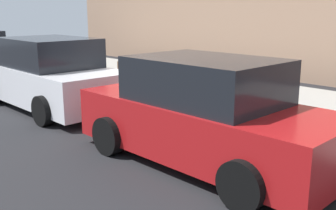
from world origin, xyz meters
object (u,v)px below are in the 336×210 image
(parked_car_red_0, at_px, (205,115))
(suitcase_silver_3, at_px, (195,93))
(fire_hydrant, at_px, (140,80))
(bollard_post, at_px, (120,77))
(suitcase_teal_2, at_px, (212,99))
(suitcase_red_4, at_px, (176,93))
(suitcase_maroon_0, at_px, (254,111))
(suitcase_black_1, at_px, (230,106))
(suitcase_navy_5, at_px, (163,86))
(parked_car_white_1, at_px, (51,76))

(parked_car_red_0, bearing_deg, suitcase_silver_3, -44.08)
(fire_hydrant, xyz_separation_m, bollard_post, (0.65, 0.15, 0.03))
(suitcase_teal_2, bearing_deg, suitcase_red_4, 3.19)
(suitcase_maroon_0, relative_size, suitcase_black_1, 1.47)
(suitcase_teal_2, xyz_separation_m, suitcase_silver_3, (0.54, -0.03, 0.06))
(suitcase_maroon_0, height_order, suitcase_silver_3, suitcase_maroon_0)
(suitcase_silver_3, bearing_deg, fire_hydrant, 0.88)
(suitcase_black_1, relative_size, suitcase_red_4, 0.87)
(suitcase_red_4, relative_size, suitcase_navy_5, 0.79)
(parked_car_red_0, xyz_separation_m, parked_car_white_1, (5.03, -0.00, 0.02))
(bollard_post, bearing_deg, suitcase_maroon_0, -178.59)
(suitcase_silver_3, xyz_separation_m, bollard_post, (2.63, 0.18, 0.06))
(suitcase_black_1, distance_m, suitcase_silver_3, 1.12)
(suitcase_maroon_0, bearing_deg, suitcase_black_1, 3.52)
(bollard_post, bearing_deg, suitcase_red_4, -177.61)
(suitcase_maroon_0, bearing_deg, suitcase_silver_3, -2.54)
(suitcase_black_1, bearing_deg, parked_car_red_0, 118.06)
(suitcase_maroon_0, xyz_separation_m, parked_car_red_0, (-0.48, 2.02, 0.37))
(fire_hydrant, bearing_deg, suitcase_teal_2, 179.94)
(suitcase_maroon_0, distance_m, parked_car_red_0, 2.11)
(parked_car_white_1, bearing_deg, suitcase_silver_3, -143.77)
(bollard_post, height_order, parked_car_white_1, parked_car_white_1)
(suitcase_maroon_0, height_order, parked_car_white_1, parked_car_white_1)
(suitcase_red_4, distance_m, bollard_post, 2.12)
(suitcase_teal_2, bearing_deg, suitcase_silver_3, -3.46)
(bollard_post, xyz_separation_m, parked_car_red_0, (-4.79, 1.92, 0.20))
(suitcase_maroon_0, distance_m, suitcase_teal_2, 1.14)
(suitcase_teal_2, xyz_separation_m, bollard_post, (3.17, 0.15, 0.12))
(suitcase_black_1, distance_m, suitcase_red_4, 1.62)
(suitcase_black_1, distance_m, fire_hydrant, 3.08)
(suitcase_navy_5, xyz_separation_m, bollard_post, (1.56, 0.15, 0.05))
(bollard_post, xyz_separation_m, parked_car_white_1, (0.24, 1.92, 0.22))
(parked_car_red_0, bearing_deg, suitcase_maroon_0, -76.52)
(suitcase_maroon_0, xyz_separation_m, bollard_post, (4.31, 0.11, 0.17))
(suitcase_red_4, bearing_deg, parked_car_white_1, 40.52)
(suitcase_teal_2, bearing_deg, bollard_post, 2.66)
(suitcase_black_1, bearing_deg, suitcase_teal_2, -7.80)
(suitcase_black_1, xyz_separation_m, suitcase_teal_2, (0.56, -0.08, 0.05))
(parked_car_red_0, height_order, parked_car_white_1, parked_car_white_1)
(suitcase_navy_5, bearing_deg, suitcase_silver_3, -178.13)
(suitcase_maroon_0, xyz_separation_m, suitcase_red_4, (2.20, 0.02, 0.04))
(suitcase_silver_3, relative_size, fire_hydrant, 1.02)
(parked_car_white_1, bearing_deg, suitcase_maroon_0, -156.00)
(bollard_post, bearing_deg, fire_hydrant, -167.09)
(suitcase_red_4, xyz_separation_m, parked_car_red_0, (-2.68, 2.01, 0.33))
(suitcase_black_1, bearing_deg, suitcase_silver_3, -5.67)
(suitcase_teal_2, distance_m, parked_car_red_0, 2.65)
(parked_car_white_1, bearing_deg, suitcase_navy_5, -131.09)
(suitcase_silver_3, bearing_deg, parked_car_red_0, 135.92)
(suitcase_black_1, relative_size, suitcase_navy_5, 0.68)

